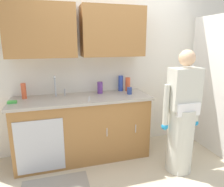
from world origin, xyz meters
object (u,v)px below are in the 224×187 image
knife_on_counter (89,99)px  bottle_cleaner_spray (24,91)px  sink (59,100)px  bottle_water_short (128,84)px  bottle_soap (100,88)px  bottle_water_tall (121,83)px  cup_by_sink (129,91)px  person_at_sink (181,122)px  sponge (12,102)px

knife_on_counter → bottle_cleaner_spray: bearing=83.8°
bottle_cleaner_spray → knife_on_counter: 0.91m
sink → bottle_water_short: bearing=8.7°
bottle_water_short → bottle_soap: bottle_water_short is taller
bottle_water_tall → bottle_cleaner_spray: 1.44m
cup_by_sink → bottle_water_short: bearing=77.0°
bottle_cleaner_spray → cup_by_sink: bottle_cleaner_spray is taller
person_at_sink → bottle_water_tall: size_ratio=6.57×
bottle_soap → sponge: bearing=-170.5°
bottle_water_tall → cup_by_sink: bottle_water_tall is taller
person_at_sink → bottle_water_tall: 1.12m
sponge → bottle_soap: bearing=9.5°
person_at_sink → cup_by_sink: person_at_sink is taller
bottle_soap → sponge: size_ratio=1.60×
sink → bottle_soap: size_ratio=2.84×
person_at_sink → bottle_water_tall: person_at_sink is taller
sink → cup_by_sink: sink is taller
bottle_water_tall → bottle_water_short: bearing=-25.3°
knife_on_counter → sponge: bearing=97.2°
bottle_water_short → bottle_soap: (-0.46, -0.02, -0.02)m
bottle_water_short → knife_on_counter: (-0.68, -0.31, -0.11)m
sink → bottle_soap: (0.62, 0.14, 0.10)m
sponge → person_at_sink: bearing=-17.1°
cup_by_sink → bottle_water_tall: bearing=102.8°
sink → bottle_cleaner_spray: sink is taller
bottle_water_short → knife_on_counter: bearing=-155.8°
bottle_water_tall → bottle_cleaner_spray: bottle_water_tall is taller
bottle_water_short → bottle_soap: bearing=-177.3°
bottle_soap → sink: bearing=-167.0°
bottle_cleaner_spray → knife_on_counter: (0.86, -0.28, -0.11)m
bottle_cleaner_spray → sink: bearing=-16.7°
bottle_cleaner_spray → cup_by_sink: 1.51m
bottle_water_tall → knife_on_counter: (-0.58, -0.35, -0.12)m
cup_by_sink → sponge: (-1.62, -0.03, -0.04)m
bottle_cleaner_spray → sponge: size_ratio=1.98×
bottle_cleaner_spray → bottle_soap: bottle_cleaner_spray is taller
bottle_soap → cup_by_sink: bottle_soap is taller
sink → bottle_water_short: size_ratio=2.31×
bottle_water_short → bottle_cleaner_spray: bearing=-179.0°
bottle_soap → cup_by_sink: (0.41, -0.18, -0.04)m
bottle_soap → bottle_water_tall: bearing=11.1°
bottle_cleaner_spray → person_at_sink: bearing=-23.2°
bottle_water_short → sponge: size_ratio=1.97×
bottle_water_short → bottle_cleaner_spray: size_ratio=1.00×
person_at_sink → sponge: bearing=162.9°
sink → bottle_soap: sink is taller
person_at_sink → bottle_water_short: (-0.43, 0.87, 0.36)m
person_at_sink → bottle_water_short: 1.03m
person_at_sink → bottle_cleaner_spray: person_at_sink is taller
bottle_water_tall → bottle_soap: bottle_water_tall is taller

